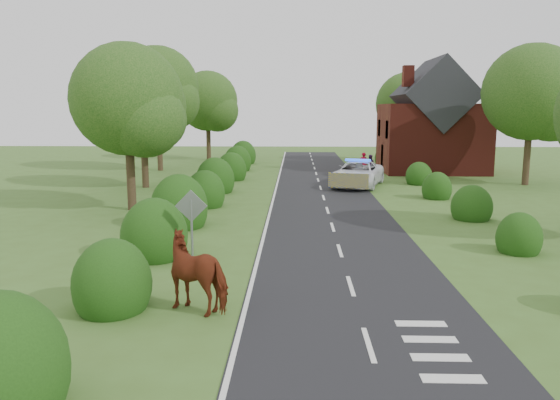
{
  "coord_description": "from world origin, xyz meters",
  "views": [
    {
      "loc": [
        -1.61,
        -15.28,
        5.1
      ],
      "look_at": [
        -2.28,
        7.45,
        1.3
      ],
      "focal_mm": 35.0,
      "sensor_mm": 36.0,
      "label": 1
    }
  ],
  "objects_px": {
    "road_sign": "(191,216)",
    "cow": "(200,277)",
    "pedestrian_red": "(363,164)",
    "police_van": "(358,174)",
    "pedestrian_purple": "(370,165)"
  },
  "relations": [
    {
      "from": "cow",
      "to": "police_van",
      "type": "xyz_separation_m",
      "value": [
        6.55,
        22.74,
        0.01
      ]
    },
    {
      "from": "cow",
      "to": "police_van",
      "type": "relative_size",
      "value": 0.35
    },
    {
      "from": "cow",
      "to": "pedestrian_purple",
      "type": "height_order",
      "value": "cow"
    },
    {
      "from": "pedestrian_red",
      "to": "police_van",
      "type": "bearing_deg",
      "value": 77.06
    },
    {
      "from": "road_sign",
      "to": "cow",
      "type": "bearing_deg",
      "value": -76.12
    },
    {
      "from": "road_sign",
      "to": "pedestrian_purple",
      "type": "height_order",
      "value": "road_sign"
    },
    {
      "from": "police_van",
      "to": "pedestrian_red",
      "type": "xyz_separation_m",
      "value": [
        1.15,
        6.42,
        0.04
      ]
    },
    {
      "from": "pedestrian_red",
      "to": "road_sign",
      "type": "bearing_deg",
      "value": 68.39
    },
    {
      "from": "cow",
      "to": "police_van",
      "type": "distance_m",
      "value": 23.67
    },
    {
      "from": "road_sign",
      "to": "pedestrian_red",
      "type": "height_order",
      "value": "road_sign"
    },
    {
      "from": "cow",
      "to": "road_sign",
      "type": "bearing_deg",
      "value": -141.14
    },
    {
      "from": "police_van",
      "to": "pedestrian_purple",
      "type": "relative_size",
      "value": 4.23
    },
    {
      "from": "pedestrian_red",
      "to": "pedestrian_purple",
      "type": "height_order",
      "value": "pedestrian_red"
    },
    {
      "from": "pedestrian_red",
      "to": "pedestrian_purple",
      "type": "distance_m",
      "value": 0.66
    },
    {
      "from": "road_sign",
      "to": "cow",
      "type": "xyz_separation_m",
      "value": [
        0.94,
        -3.82,
        -0.82
      ]
    }
  ]
}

